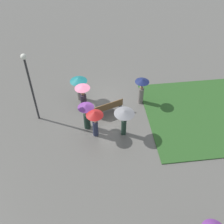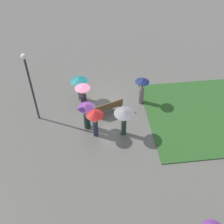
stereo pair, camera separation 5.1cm
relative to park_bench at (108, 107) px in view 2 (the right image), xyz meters
name	(u,v)px [view 2 (the right image)]	position (x,y,z in m)	size (l,w,h in m)	color
ground_plane	(99,109)	(0.58, -0.45, -0.47)	(90.00, 90.00, 0.00)	#66635E
lawn_patch_near	(205,115)	(-6.10, 0.96, -0.44)	(7.38, 6.84, 0.06)	#2D5B26
park_bench	(108,107)	(0.00, 0.00, 0.00)	(1.95, 1.04, 0.90)	brown
lamp_post	(30,80)	(4.40, -0.02, 2.51)	(0.32, 0.32, 4.69)	#2D2D30
crowd_person_grey	(124,116)	(-0.69, 1.91, 0.97)	(1.16, 1.16, 1.88)	#1E3328
crowd_person_navy	(142,88)	(-2.23, -0.73, 0.78)	(0.90, 0.90, 1.93)	slate
crowd_person_purple	(86,113)	(1.41, 1.12, 0.69)	(0.96, 0.96, 1.84)	#1E3328
crowd_person_red	(95,118)	(0.96, 1.79, 0.94)	(0.98, 0.98, 1.90)	#282D47
crowd_person_pink	(83,93)	(1.53, -0.71, 0.68)	(0.97, 0.97, 1.80)	#2D2333
crowd_person_teal	(79,83)	(1.74, -1.58, 0.89)	(1.12, 1.12, 1.78)	slate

